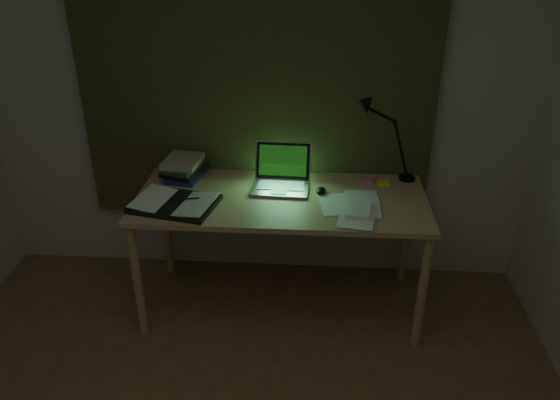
{
  "coord_description": "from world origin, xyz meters",
  "views": [
    {
      "loc": [
        0.38,
        -1.3,
        2.23
      ],
      "look_at": [
        0.19,
        1.43,
        0.82
      ],
      "focal_mm": 35.0,
      "sensor_mm": 36.0,
      "label": 1
    }
  ],
  "objects_px": {
    "desk": "(281,253)",
    "open_textbook": "(175,203)",
    "loose_papers": "(349,208)",
    "desk_lamp": "(411,138)",
    "book_stack": "(183,168)",
    "laptop": "(280,171)"
  },
  "relations": [
    {
      "from": "laptop",
      "to": "desk_lamp",
      "type": "xyz_separation_m",
      "value": [
        0.78,
        0.2,
        0.15
      ]
    },
    {
      "from": "laptop",
      "to": "open_textbook",
      "type": "distance_m",
      "value": 0.64
    },
    {
      "from": "open_textbook",
      "to": "loose_papers",
      "type": "xyz_separation_m",
      "value": [
        0.99,
        0.03,
        -0.01
      ]
    },
    {
      "from": "desk_lamp",
      "to": "open_textbook",
      "type": "bearing_deg",
      "value": -161.26
    },
    {
      "from": "open_textbook",
      "to": "book_stack",
      "type": "relative_size",
      "value": 1.82
    },
    {
      "from": "laptop",
      "to": "open_textbook",
      "type": "xyz_separation_m",
      "value": [
        -0.58,
        -0.25,
        -0.1
      ]
    },
    {
      "from": "laptop",
      "to": "loose_papers",
      "type": "distance_m",
      "value": 0.47
    },
    {
      "from": "desk",
      "to": "book_stack",
      "type": "relative_size",
      "value": 6.74
    },
    {
      "from": "loose_papers",
      "to": "desk_lamp",
      "type": "height_order",
      "value": "desk_lamp"
    },
    {
      "from": "loose_papers",
      "to": "desk_lamp",
      "type": "relative_size",
      "value": 0.6
    },
    {
      "from": "desk",
      "to": "open_textbook",
      "type": "bearing_deg",
      "value": -165.48
    },
    {
      "from": "desk",
      "to": "laptop",
      "type": "bearing_deg",
      "value": 98.22
    },
    {
      "from": "open_textbook",
      "to": "book_stack",
      "type": "height_order",
      "value": "book_stack"
    },
    {
      "from": "book_stack",
      "to": "desk_lamp",
      "type": "bearing_deg",
      "value": 2.94
    },
    {
      "from": "open_textbook",
      "to": "book_stack",
      "type": "bearing_deg",
      "value": 106.9
    },
    {
      "from": "book_stack",
      "to": "loose_papers",
      "type": "xyz_separation_m",
      "value": [
        1.02,
        -0.35,
        -0.06
      ]
    },
    {
      "from": "open_textbook",
      "to": "loose_papers",
      "type": "height_order",
      "value": "open_textbook"
    },
    {
      "from": "desk",
      "to": "desk_lamp",
      "type": "height_order",
      "value": "desk_lamp"
    },
    {
      "from": "laptop",
      "to": "book_stack",
      "type": "xyz_separation_m",
      "value": [
        -0.62,
        0.13,
        -0.06
      ]
    },
    {
      "from": "laptop",
      "to": "book_stack",
      "type": "height_order",
      "value": "laptop"
    },
    {
      "from": "laptop",
      "to": "book_stack",
      "type": "bearing_deg",
      "value": 170.65
    },
    {
      "from": "open_textbook",
      "to": "desk_lamp",
      "type": "xyz_separation_m",
      "value": [
        1.36,
        0.45,
        0.25
      ]
    }
  ]
}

